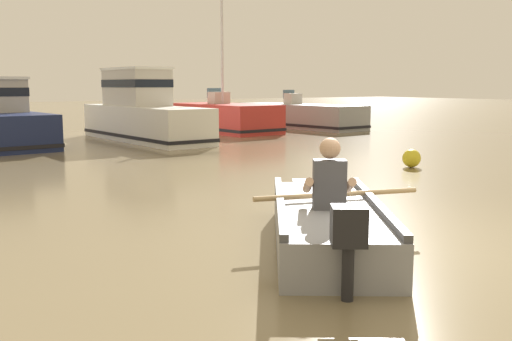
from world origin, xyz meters
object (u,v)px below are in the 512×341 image
object	(u,v)px
mooring_buoy	(412,158)
rowboat_with_person	(327,221)
moored_boat_grey	(300,116)
moored_boat_white	(142,113)
moored_boat_red	(224,118)

from	to	relation	value
mooring_buoy	rowboat_with_person	bearing A→B (deg)	-146.01
moored_boat_grey	mooring_buoy	bearing A→B (deg)	-116.17
moored_boat_white	moored_boat_red	xyz separation A→B (m)	(3.85, 1.48, -0.34)
moored_boat_red	moored_boat_grey	world-z (taller)	moored_boat_red
moored_boat_grey	mooring_buoy	xyz separation A→B (m)	(-5.24, -10.67, -0.26)
rowboat_with_person	moored_boat_red	world-z (taller)	moored_boat_red
moored_boat_white	mooring_buoy	world-z (taller)	moored_boat_white
moored_boat_red	moored_boat_white	bearing A→B (deg)	-159.00
moored_boat_red	moored_boat_grey	bearing A→B (deg)	3.24
moored_boat_white	moored_boat_red	distance (m)	4.14
rowboat_with_person	moored_boat_grey	distance (m)	17.89
rowboat_with_person	mooring_buoy	world-z (taller)	rowboat_with_person
moored_boat_white	moored_boat_grey	xyz separation A→B (m)	(7.57, 1.69, -0.40)
moored_boat_red	mooring_buoy	bearing A→B (deg)	-98.30
rowboat_with_person	mooring_buoy	bearing A→B (deg)	33.99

